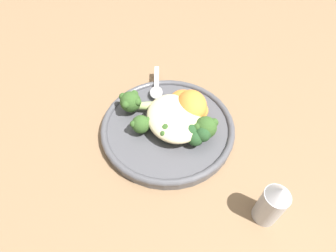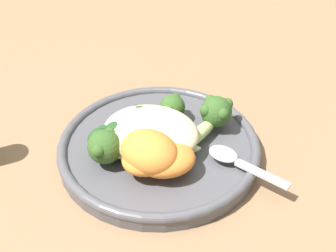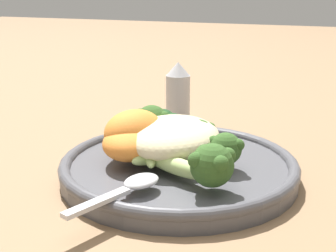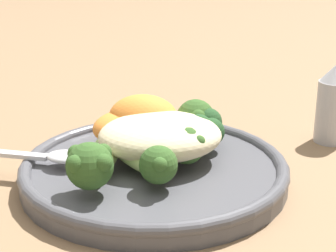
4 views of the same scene
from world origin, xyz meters
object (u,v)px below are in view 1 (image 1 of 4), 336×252
Objects in this scene: broccoli_stalk_3 at (198,124)px; spoon at (156,89)px; quinoa_mound at (172,118)px; broccoli_stalk_0 at (135,102)px; broccoli_stalk_1 at (148,120)px; sweet_potato_chunk_1 at (187,103)px; kale_tuft at (197,132)px; salt_shaker at (272,204)px; plate at (168,127)px; broccoli_stalk_2 at (167,124)px; sweet_potato_chunk_0 at (190,110)px; sweet_potato_chunk_2 at (191,105)px.

broccoli_stalk_3 is 0.13m from spoon.
broccoli_stalk_0 is at bearing 39.92° from quinoa_mound.
sweet_potato_chunk_1 is at bearing 161.59° from broccoli_stalk_1.
kale_tuft is 0.56× the size of salt_shaker.
plate is 0.21m from salt_shaker.
spoon is at bearing -144.38° from broccoli_stalk_1.
broccoli_stalk_2 is 0.05m from kale_tuft.
salt_shaker reaches higher than broccoli_stalk_1.
broccoli_stalk_1 is at bearing 50.72° from kale_tuft.
sweet_potato_chunk_1 is at bearing -132.76° from spoon.
broccoli_stalk_1 is at bearing 122.60° from broccoli_stalk_0.
broccoli_stalk_1 is at bearing -142.89° from broccoli_stalk_3.
broccoli_stalk_2 is 1.44× the size of sweet_potato_chunk_1.
sweet_potato_chunk_1 is at bearing 0.36° from sweet_potato_chunk_0.
quinoa_mound is 0.05m from kale_tuft.
sweet_potato_chunk_1 is 0.07m from kale_tuft.
broccoli_stalk_2 is (-0.01, 0.01, -0.00)m from quinoa_mound.
spoon is (0.10, -0.01, -0.01)m from broccoli_stalk_2.
kale_tuft is at bearing -143.60° from plate.
kale_tuft reaches higher than plate.
plate is 0.05m from sweet_potato_chunk_0.
sweet_potato_chunk_1 and kale_tuft have the same top height.
plate is 2.57× the size of broccoli_stalk_0.
sweet_potato_chunk_1 is (0.02, -0.04, 0.03)m from plate.
salt_shaker is (-0.20, -0.04, 0.00)m from sweet_potato_chunk_0.
kale_tuft is (-0.03, -0.04, 0.00)m from broccoli_stalk_2.
sweet_potato_chunk_0 is 0.68× the size of spoon.
sweet_potato_chunk_0 is at bearing 149.28° from broccoli_stalk_1.
sweet_potato_chunk_0 is 1.00× the size of sweet_potato_chunk_2.
broccoli_stalk_0 is 0.13m from kale_tuft.
salt_shaker is (-0.18, -0.08, 0.01)m from broccoli_stalk_2.
kale_tuft is at bearing -149.68° from spoon.
sweet_potato_chunk_0 is (-0.05, -0.09, -0.00)m from broccoli_stalk_0.
broccoli_stalk_1 is at bearing 68.65° from quinoa_mound.
sweet_potato_chunk_1 is at bearing -54.69° from quinoa_mound.
sweet_potato_chunk_0 reaches higher than plate.
plate is 2.07× the size of broccoli_stalk_3.
broccoli_stalk_1 is 0.08m from sweet_potato_chunk_2.
plate is at bearing -165.72° from spoon.
broccoli_stalk_2 is at bearing 124.57° from sweet_potato_chunk_1.
sweet_potato_chunk_0 reaches higher than spoon.
broccoli_stalk_3 is 1.72× the size of sweet_potato_chunk_2.
broccoli_stalk_3 is at bearing -179.36° from sweet_potato_chunk_1.
sweet_potato_chunk_2 reaches higher than spoon.
broccoli_stalk_1 is 1.44× the size of sweet_potato_chunk_0.
broccoli_stalk_0 is 0.06m from spoon.
spoon is at bearing -164.79° from broccoli_stalk_2.
sweet_potato_chunk_2 is at bearing -12.75° from kale_tuft.
sweet_potato_chunk_1 is 1.02× the size of sweet_potato_chunk_2.
quinoa_mound is 0.96× the size of broccoli_stalk_3.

